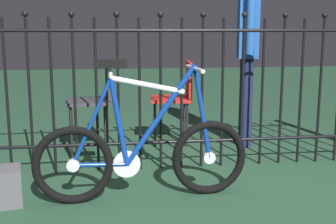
{
  "coord_description": "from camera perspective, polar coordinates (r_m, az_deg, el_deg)",
  "views": [
    {
      "loc": [
        -0.59,
        -2.68,
        1.1
      ],
      "look_at": [
        -0.19,
        0.2,
        0.55
      ],
      "focal_mm": 46.52,
      "sensor_mm": 36.0,
      "label": 1
    }
  ],
  "objects": [
    {
      "name": "chair_charcoal",
      "position": [
        4.0,
        -9.4,
        2.09
      ],
      "size": [
        0.42,
        0.42,
        0.82
      ],
      "color": "black",
      "rests_on": "ground"
    },
    {
      "name": "ground_plane",
      "position": [
        2.96,
        4.2,
        -11.17
      ],
      "size": [
        20.0,
        20.0,
        0.0
      ],
      "primitive_type": "plane",
      "color": "#21432D"
    },
    {
      "name": "person_visitor",
      "position": [
        4.2,
        10.39,
        9.23
      ],
      "size": [
        0.24,
        0.47,
        1.68
      ],
      "color": "#191E3F",
      "rests_on": "ground"
    },
    {
      "name": "bicycle",
      "position": [
        2.85,
        -3.33,
        -5.4
      ],
      "size": [
        1.41,
        0.4,
        0.92
      ],
      "color": "black",
      "rests_on": "ground"
    },
    {
      "name": "display_crate",
      "position": [
        2.99,
        -20.72,
        -9.12
      ],
      "size": [
        0.26,
        0.26,
        0.24
      ],
      "primitive_type": "cube",
      "rotation": [
        0.0,
        0.0,
        0.2
      ],
      "color": "#4C4C51",
      "rests_on": "ground"
    },
    {
      "name": "chair_red",
      "position": [
        4.24,
        1.3,
        2.45
      ],
      "size": [
        0.42,
        0.41,
        0.8
      ],
      "color": "black",
      "rests_on": "ground"
    },
    {
      "name": "iron_fence",
      "position": [
        3.43,
        1.25,
        3.21
      ],
      "size": [
        3.75,
        0.07,
        1.31
      ],
      "color": "black",
      "rests_on": "ground"
    }
  ]
}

